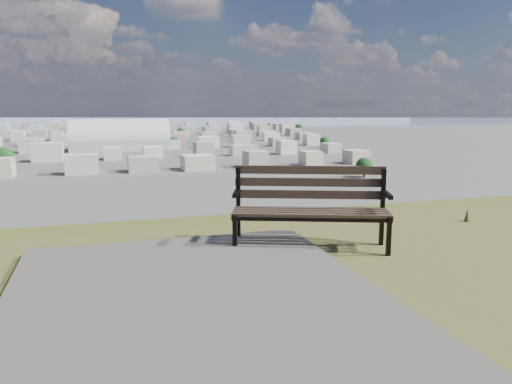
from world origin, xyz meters
name	(u,v)px	position (x,y,z in m)	size (l,w,h in m)	color
park_bench	(310,203)	(-0.12, 2.72, 25.50)	(1.77, 1.10, 0.89)	#3C2C22
gravel_patch	(205,318)	(-1.64, 1.13, 25.04)	(2.95, 4.22, 0.08)	#605B54
arena	(120,140)	(8.63, 302.76, 5.61)	(56.41, 23.93, 23.79)	#BCBCB7
city_blocks	(104,135)	(0.00, 394.44, 3.50)	(395.00, 361.00, 7.00)	beige
city_trees	(59,141)	(-26.39, 319.00, 4.83)	(406.52, 387.20, 9.98)	#2E2417
bay_water	(101,120)	(0.00, 900.00, 0.00)	(2400.00, 700.00, 0.12)	gray
far_hills	(75,105)	(-60.92, 1402.93, 25.47)	(2050.00, 340.00, 60.00)	#9FA7C5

